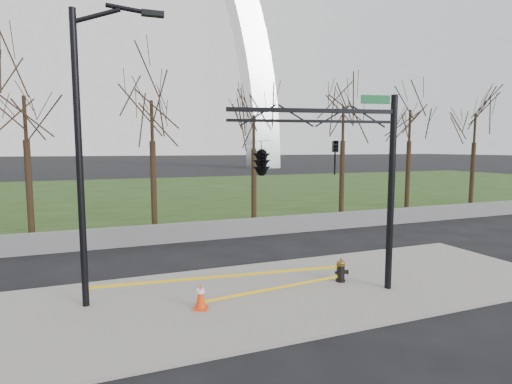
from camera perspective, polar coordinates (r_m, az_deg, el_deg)
name	(u,v)px	position (r m, az deg, el deg)	size (l,w,h in m)	color
ground	(294,292)	(12.89, 5.45, -13.90)	(500.00, 500.00, 0.00)	black
sidewalk	(294,290)	(12.87, 5.46, -13.69)	(18.00, 6.00, 0.10)	gray
grass_strip	(158,193)	(41.38, -13.70, -0.08)	(120.00, 40.00, 0.06)	#1E3413
guardrail	(221,229)	(19.97, -5.03, -5.31)	(60.00, 0.30, 0.90)	#59595B
gateway_arch	(121,4)	(90.42, -18.55, 23.97)	(66.00, 6.00, 65.00)	silver
tree_row	(206,159)	(23.52, -7.08, 4.69)	(46.68, 4.00, 7.66)	black
fire_hydrant	(341,271)	(13.64, 11.94, -10.87)	(0.47, 0.34, 0.76)	black
traffic_cone	(201,296)	(11.31, -7.85, -14.39)	(0.48, 0.48, 0.72)	red
street_light	(88,138)	(11.69, -22.74, 7.05)	(2.39, 0.32, 8.21)	black
traffic_signal_mast	(288,158)	(11.65, 4.49, 4.82)	(5.00, 2.54, 6.00)	black
caution_tape	(244,281)	(12.34, -1.68, -12.45)	(7.69, 1.40, 0.40)	#DDAC0B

